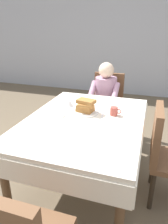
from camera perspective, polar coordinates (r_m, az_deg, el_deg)
ground_plane at (r=2.43m, az=0.18°, el=-17.94°), size 14.00×14.00×0.00m
back_wall at (r=5.19m, az=12.72°, el=22.26°), size 12.00×0.16×3.20m
dining_table_main at (r=2.07m, az=0.21°, el=-4.06°), size 1.12×1.52×0.74m
chair_diner at (r=3.17m, az=6.29°, el=3.07°), size 0.44×0.45×0.93m
diner_person at (r=2.98m, az=5.77°, el=4.64°), size 0.40×0.43×1.12m
chair_right_side at (r=2.06m, az=21.42°, el=-9.77°), size 0.45×0.44×0.93m
plate_breakfast at (r=2.16m, az=0.25°, el=-0.04°), size 0.28×0.28×0.02m
breakfast_stack at (r=2.13m, az=0.43°, el=1.76°), size 0.20×0.16×0.13m
cup_coffee at (r=2.11m, az=8.20°, el=0.22°), size 0.11×0.08×0.08m
syrup_pitcher at (r=2.33m, az=-3.92°, el=2.47°), size 0.08×0.08×0.07m
fork_left_of_plate at (r=2.20m, az=-4.62°, el=0.23°), size 0.02×0.18×0.00m
knife_right_of_plate at (r=2.10m, az=5.04°, el=-0.99°), size 0.03×0.20×0.00m
spoon_near_edge at (r=1.88m, az=-2.28°, el=-3.71°), size 0.15×0.04×0.00m
napkin_folded at (r=2.09m, az=-7.90°, el=-1.11°), size 0.19×0.15×0.01m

